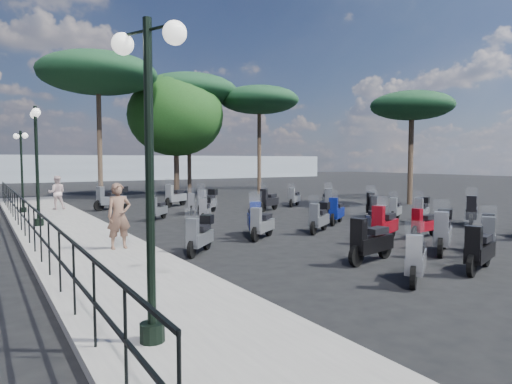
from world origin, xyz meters
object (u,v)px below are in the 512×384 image
scooter_28 (294,198)px  scooter_16 (207,202)px  scooter_3 (262,225)px  pine_1 (259,100)px  scooter_17 (175,197)px  scooter_25 (395,210)px  scooter_27 (327,201)px  scooter_4 (205,210)px  lamp_post_2 (22,166)px  scooter_0 (370,242)px  scooter_2 (254,220)px  scooter_5 (111,198)px  scooter_10 (158,210)px  scooter_6 (416,260)px  scooter_20 (422,211)px  broadleaf_tree (176,116)px  scooter_7 (443,232)px  pine_3 (412,106)px  scooter_24 (472,212)px  pine_0 (189,91)px  lamp_post_1 (37,158)px  scooter_1 (200,236)px  scooter_26 (370,205)px  pine_2 (98,74)px  scooter_13 (424,224)px  scooter_19 (488,235)px  woman (119,216)px  scooter_12 (479,251)px  scooter_21 (372,208)px  pedestrian_far (57,193)px  scooter_9 (319,218)px  scooter_11 (192,205)px  scooter_14 (377,222)px

scooter_28 → scooter_16: bearing=57.1°
scooter_3 → pine_1: pine_1 is taller
scooter_17 → pine_1: bearing=-93.3°
scooter_25 → scooter_27: 4.05m
scooter_4 → lamp_post_2: bearing=-13.6°
scooter_0 → scooter_16: bearing=-18.4°
scooter_2 → scooter_5: scooter_5 is taller
scooter_10 → scooter_25: (8.20, -5.04, -0.00)m
scooter_6 → scooter_20: bearing=-87.1°
scooter_6 → broadleaf_tree: (4.23, 23.42, 5.00)m
scooter_7 → pine_3: 14.48m
broadleaf_tree → scooter_24: bearing=-78.0°
scooter_5 → scooter_25: bearing=-158.6°
pine_0 → pine_3: pine_0 is taller
lamp_post_1 → scooter_1: bearing=-62.5°
scooter_26 → pine_2: pine_2 is taller
scooter_0 → scooter_28: bearing=-41.6°
scooter_13 → scooter_17: size_ratio=0.96×
lamp_post_1 → scooter_26: 13.07m
scooter_19 → scooter_24: (4.43, 3.36, 0.01)m
scooter_17 → scooter_20: (5.76, -10.96, -0.03)m
scooter_5 → pine_3: bearing=-131.6°
woman → pine_0: size_ratio=0.20×
scooter_26 → scooter_27: bearing=-45.5°
scooter_12 → scooter_27: bearing=-43.7°
scooter_3 → pine_3: bearing=-104.7°
scooter_3 → scooter_27: scooter_27 is taller
scooter_13 → pine_3: (8.35, 7.56, 4.93)m
scooter_16 → scooter_19: scooter_16 is taller
scooter_4 → scooter_10: (-1.35, 1.63, -0.06)m
scooter_20 → broadleaf_tree: 18.72m
scooter_10 → scooter_21: scooter_21 is taller
scooter_4 → scooter_19: bearing=144.8°
woman → scooter_4: woman is taller
scooter_5 → scooter_10: 4.94m
pedestrian_far → scooter_0: pedestrian_far is taller
scooter_10 → scooter_13: 10.17m
pine_1 → pedestrian_far: bearing=-160.4°
scooter_24 → pine_0: 21.15m
broadleaf_tree → pine_0: 2.29m
scooter_9 → scooter_27: (4.47, 4.88, -0.00)m
scooter_4 → scooter_16: scooter_16 is taller
scooter_0 → scooter_3: scooter_0 is taller
scooter_1 → scooter_16: (4.03, 8.07, 0.06)m
scooter_11 → scooter_27: 6.42m
scooter_1 → scooter_5: scooter_5 is taller
pine_1 → pine_3: bearing=-75.0°
pine_2 → scooter_19: bearing=-76.4°
scooter_5 → pine_1: bearing=-86.3°
woman → scooter_14: woman is taller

